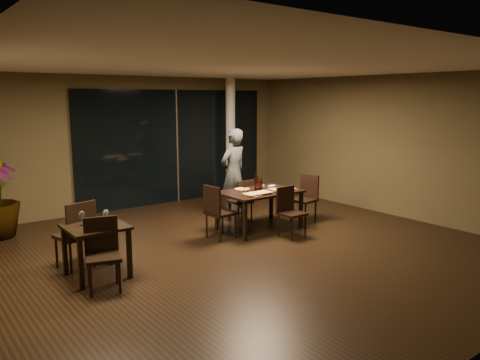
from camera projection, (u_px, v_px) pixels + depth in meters
name	position (u px, v px, depth m)	size (l,w,h in m)	color
ground	(244.00, 249.00, 7.87)	(8.00, 8.00, 0.00)	black
wall_back	(136.00, 142.00, 10.78)	(8.00, 0.10, 3.00)	#463D25
wall_right	(393.00, 146.00, 10.03)	(0.10, 8.00, 3.00)	#463D25
ceiling	(244.00, 65.00, 7.34)	(8.00, 8.00, 0.04)	white
window_panel	(176.00, 146.00, 11.33)	(5.00, 0.06, 2.70)	black
column	(230.00, 138.00, 11.90)	(0.24, 0.24, 3.00)	silver
main_table	(259.00, 195.00, 8.97)	(1.50, 1.00, 0.75)	black
side_table	(96.00, 234.00, 6.56)	(0.80, 0.80, 0.75)	black
chair_main_far	(242.00, 198.00, 9.51)	(0.41, 0.41, 0.87)	black
chair_main_near	(289.00, 209.00, 8.55)	(0.42, 0.42, 0.91)	black
chair_main_left	(217.00, 209.00, 8.33)	(0.49, 0.49, 0.98)	black
chair_main_right	(306.00, 196.00, 9.58)	(0.51, 0.51, 0.96)	black
chair_side_far	(78.00, 231.00, 6.87)	(0.57, 0.57, 1.03)	black
chair_side_near	(102.00, 250.00, 6.18)	(0.55, 0.55, 0.95)	black
diner	(233.00, 173.00, 9.90)	(0.64, 0.42, 1.88)	#303336
pizza_board_left	(258.00, 194.00, 8.61)	(0.55, 0.27, 0.01)	#452416
pizza_board_right	(282.00, 190.00, 9.02)	(0.59, 0.30, 0.01)	#492817
oblong_pizza_left	(258.00, 193.00, 8.61)	(0.53, 0.24, 0.02)	maroon
oblong_pizza_right	(282.00, 189.00, 9.02)	(0.49, 0.23, 0.02)	maroon
round_pizza	(242.00, 189.00, 9.08)	(0.28, 0.28, 0.01)	#B02A13
bottle_a	(258.00, 184.00, 8.93)	(0.06, 0.06, 0.29)	black
bottle_b	(261.00, 184.00, 8.98)	(0.05, 0.05, 0.25)	black
bottle_c	(256.00, 182.00, 9.00)	(0.07, 0.07, 0.33)	black
tumbler_left	(245.00, 189.00, 8.87)	(0.07, 0.07, 0.09)	white
tumbler_right	(265.00, 186.00, 9.15)	(0.08, 0.08, 0.10)	white
napkin_near	(282.00, 188.00, 9.20)	(0.18, 0.10, 0.01)	white
napkin_far	(272.00, 186.00, 9.45)	(0.18, 0.10, 0.01)	white
wine_glass_a	(82.00, 219.00, 6.51)	(0.09, 0.09, 0.20)	white
wine_glass_b	(106.00, 217.00, 6.58)	(0.09, 0.09, 0.20)	white
side_napkin	(105.00, 227.00, 6.45)	(0.18, 0.11, 0.01)	white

